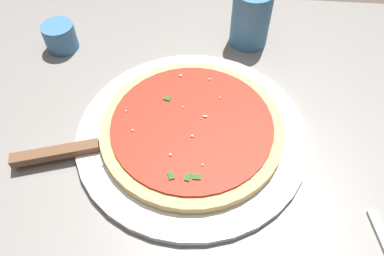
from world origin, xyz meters
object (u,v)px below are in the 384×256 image
serving_plate (192,133)px  pizza (192,127)px  cup_small_sauce (60,37)px  pizza_server (83,149)px  cup_tall_drink (251,18)px

serving_plate → pizza: 0.02m
serving_plate → cup_small_sauce: cup_small_sauce is taller
serving_plate → pizza_server: bearing=-162.0°
pizza_server → cup_tall_drink: 0.40m
serving_plate → cup_small_sauce: 0.34m
serving_plate → pizza_server: pizza_server is taller
serving_plate → cup_small_sauce: (-0.27, 0.20, 0.02)m
cup_tall_drink → pizza: bearing=-110.0°
serving_plate → cup_tall_drink: bearing=70.0°
pizza → pizza_server: 0.17m
serving_plate → pizza_server: size_ratio=1.65×
cup_tall_drink → cup_small_sauce: cup_tall_drink is taller
serving_plate → pizza: size_ratio=1.27×
pizza_server → cup_small_sauce: 0.27m
cup_tall_drink → cup_small_sauce: bearing=-171.9°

